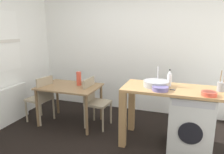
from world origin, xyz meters
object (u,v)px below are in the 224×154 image
Objects in this scene: bottle_tall_green at (169,79)px; vase at (79,79)px; colander at (209,93)px; dining_table at (70,91)px; utensil_crock at (221,86)px; washing_machine at (190,121)px; mixing_bowl at (160,88)px; chair_person_seat at (42,97)px; chair_opposite at (94,100)px.

vase is at bearing 173.44° from bottle_tall_green.
vase is at bearing 167.17° from colander.
dining_table is 0.29m from vase.
colander is (-0.18, -0.27, -0.04)m from utensil_crock.
mixing_bowl is (-0.44, -0.20, 0.53)m from washing_machine.
colander is (2.86, -0.28, 0.44)m from chair_person_seat.
washing_machine is 2.05m from vase.
chair_person_seat is 1.04m from chair_opposite.
washing_machine is 3.77× the size of mixing_bowl.
chair_person_seat is at bearing 178.63° from washing_machine.
vase reaches higher than chair_opposite.
dining_table is 4.15× the size of bottle_tall_green.
vase is at bearing -63.68° from chair_person_seat.
bottle_tall_green is at bearing 177.16° from utensil_crock.
colander is (1.84, -0.45, 0.44)m from chair_opposite.
washing_machine is 0.67m from utensil_crock.
mixing_bowl is 0.89× the size of vase.
vase is at bearing 33.69° from dining_table.
utensil_crock is at bearing 17.17° from mixing_bowl.
mixing_bowl is at bearing -155.89° from washing_machine.
utensil_crock is at bearing 8.10° from washing_machine.
bottle_tall_green is 1.03× the size of vase.
bottle_tall_green reaches higher than dining_table.
utensil_crock reaches higher than colander.
utensil_crock is 0.33m from colander.
mixing_bowl is 1.14× the size of colander.
dining_table is 4.82× the size of mixing_bowl.
chair_opposite is at bearing 172.06° from washing_machine.
chair_person_seat is at bearing -179.42° from bottle_tall_green.
mixing_bowl reaches higher than colander.
bottle_tall_green is at bearing -6.56° from vase.
chair_person_seat is 2.29m from mixing_bowl.
mixing_bowl is (-0.10, -0.29, -0.08)m from bottle_tall_green.
chair_opposite is at bearing 166.32° from colander.
utensil_crock reaches higher than dining_table.
washing_machine is 3.24× the size of bottle_tall_green.
washing_machine is at bearing -14.43° from bottle_tall_green.
utensil_crock reaches higher than chair_opposite.
chair_person_seat is at bearing -163.06° from vase.
mixing_bowl reaches higher than dining_table.
colander reaches higher than chair_opposite.
vase is (-1.98, 0.28, 0.44)m from washing_machine.
utensil_crock is at bearing -2.84° from bottle_tall_green.
bottle_tall_green is at bearing 70.35° from mixing_bowl.
chair_opposite is at bearing 174.96° from utensil_crock.
colander is at bearing -49.26° from washing_machine.
mixing_bowl is 0.85m from utensil_crock.
dining_table is at bearing -146.31° from vase.
chair_opposite is at bearing 173.78° from bottle_tall_green.
chair_person_seat is 2.68m from washing_machine.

